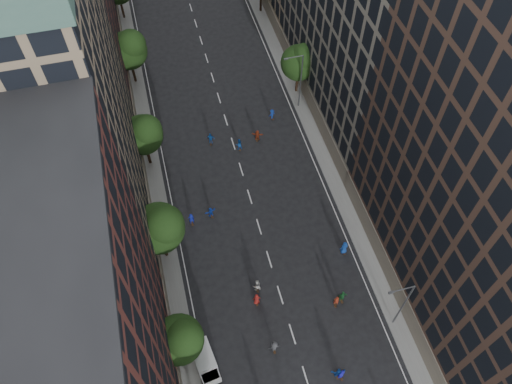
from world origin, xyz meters
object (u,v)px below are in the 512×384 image
skater_1 (341,374)px  streetlamp_far (299,79)px  cargo_van (205,361)px  streetlamp_near (402,304)px

skater_1 → streetlamp_far: bearing=-121.1°
cargo_van → streetlamp_far: bearing=50.1°
streetlamp_near → skater_1: streetlamp_near is taller
streetlamp_far → cargo_van: bearing=-121.3°
streetlamp_near → skater_1: (-7.10, -3.85, -4.20)m
streetlamp_near → skater_1: 9.11m
streetlamp_far → skater_1: 37.76m
streetlamp_near → cargo_van: 20.09m
streetlamp_near → streetlamp_far: same height
cargo_van → skater_1: 13.37m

